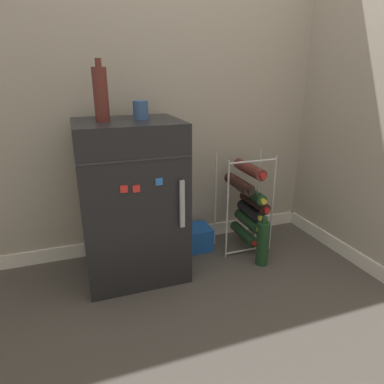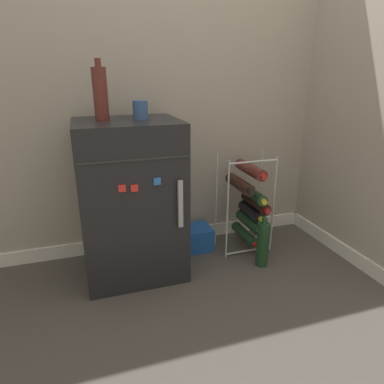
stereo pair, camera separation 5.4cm
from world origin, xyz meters
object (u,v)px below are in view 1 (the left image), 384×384
Objects in this scene: fridge_top_cup at (141,110)px; loose_bottle_floor at (263,243)px; wine_rack at (248,201)px; fridge_top_bottle at (101,94)px; soda_box at (194,238)px; mini_fridge at (132,201)px.

fridge_top_cup is 0.30× the size of loose_bottle_floor.
fridge_top_bottle reaches higher than wine_rack.
fridge_top_bottle is at bearing -165.54° from soda_box.
fridge_top_bottle is 0.94× the size of loose_bottle_floor.
mini_fridge is at bearing -161.48° from soda_box.
fridge_top_cup reaches higher than soda_box.
mini_fridge is 0.79m from wine_rack.
loose_bottle_floor is (-0.02, -0.25, -0.18)m from wine_rack.
loose_bottle_floor is (0.75, -0.19, -0.31)m from mini_fridge.
fridge_top_cup is at bearing 11.72° from mini_fridge.
fridge_top_cup is 1.07m from loose_bottle_floor.
mini_fridge is 0.60m from fridge_top_bottle.
fridge_top_cup is at bearing 4.17° from fridge_top_bottle.
fridge_top_cup reaches higher than loose_bottle_floor.
loose_bottle_floor is (0.33, -0.33, 0.07)m from soda_box.
wine_rack is at bearing 3.07° from fridge_top_cup.
fridge_top_bottle is at bearing -175.83° from fridge_top_cup.
mini_fridge is 0.84m from loose_bottle_floor.
soda_box is at bearing 14.46° from fridge_top_bottle.
soda_box is (0.43, 0.14, -0.37)m from mini_fridge.
wine_rack is 2.99× the size of soda_box.
mini_fridge reaches higher than loose_bottle_floor.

